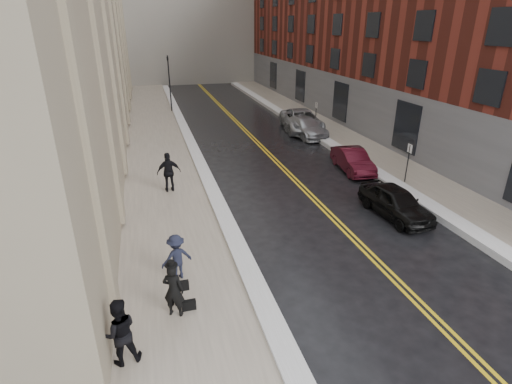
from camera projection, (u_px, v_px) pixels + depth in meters
ground at (336, 304)px, 12.29m from camera, size 160.00×160.00×0.00m
sidewalk_left at (159, 157)px, 25.33m from camera, size 4.00×64.00×0.15m
sidewalk_right at (351, 142)px, 28.65m from camera, size 3.00×64.00×0.15m
lane_stripe_a at (263, 150)px, 27.05m from camera, size 0.12×64.00×0.01m
lane_stripe_b at (266, 150)px, 27.11m from camera, size 0.12×64.00×0.01m
snow_ridge_left at (195, 154)px, 25.88m from camera, size 0.70×60.80×0.26m
snow_ridge_right at (328, 143)px, 28.17m from camera, size 0.85×60.80×0.30m
building_right at (413, 9)px, 33.43m from camera, size 14.00×50.00×18.00m
traffic_signal at (169, 79)px, 37.02m from camera, size 0.18×0.15×5.20m
parking_sign_near at (408, 160)px, 20.79m from camera, size 0.06×0.35×2.23m
parking_sign_far at (316, 113)px, 31.42m from camera, size 0.06×0.35×2.23m
car_black at (396, 202)px, 17.61m from camera, size 1.89×4.09×1.36m
car_maroon at (353, 160)px, 23.03m from camera, size 1.76×4.05×1.30m
car_silver_near at (305, 127)px, 30.13m from camera, size 2.47×5.01×1.40m
car_silver_far at (302, 121)px, 31.52m from camera, size 3.46×6.14×1.62m
pedestrian_main at (174, 290)px, 11.31m from camera, size 0.73×0.62×1.68m
pedestrian_a at (120, 332)px, 9.69m from camera, size 0.99×0.82×1.83m
pedestrian_b at (177, 257)px, 13.00m from camera, size 1.15×0.86×1.59m
pedestrian_c at (169, 172)px, 19.75m from camera, size 1.20×0.57×2.00m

